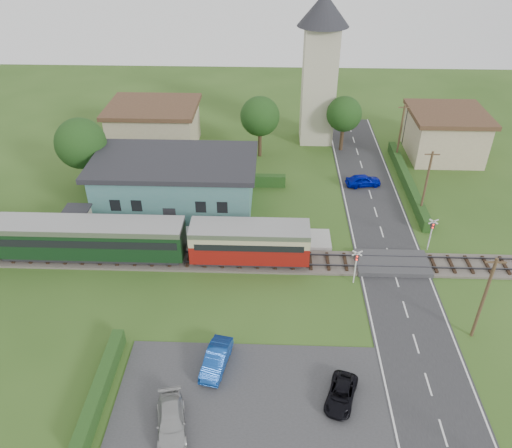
{
  "coord_description": "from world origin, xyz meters",
  "views": [
    {
      "loc": [
        -0.43,
        -32.08,
        26.69
      ],
      "look_at": [
        -1.76,
        4.0,
        2.64
      ],
      "focal_mm": 35.0,
      "sensor_mm": 36.0,
      "label": 1
    }
  ],
  "objects_px": {
    "pedestrian_far": "(91,228)",
    "pedestrian_near": "(247,230)",
    "train": "(53,237)",
    "church_tower": "(321,60)",
    "station_building": "(176,183)",
    "house_west": "(155,126)",
    "equipment_hut": "(78,221)",
    "crossing_signal_far": "(432,230)",
    "crossing_signal_near": "(356,262)",
    "car_park_dark": "(341,394)",
    "house_east": "(445,134)",
    "car_park_blue": "(216,359)",
    "car_on_road": "(363,180)",
    "car_park_silver": "(171,421)"
  },
  "relations": [
    {
      "from": "pedestrian_near",
      "to": "church_tower",
      "type": "bearing_deg",
      "value": -115.96
    },
    {
      "from": "house_east",
      "to": "pedestrian_near",
      "type": "relative_size",
      "value": 5.62
    },
    {
      "from": "house_east",
      "to": "car_on_road",
      "type": "relative_size",
      "value": 2.34
    },
    {
      "from": "station_building",
      "to": "house_west",
      "type": "xyz_separation_m",
      "value": [
        -5.0,
        14.01,
        0.1
      ]
    },
    {
      "from": "house_east",
      "to": "car_park_dark",
      "type": "bearing_deg",
      "value": -113.82
    },
    {
      "from": "crossing_signal_near",
      "to": "crossing_signal_far",
      "type": "height_order",
      "value": "same"
    },
    {
      "from": "house_east",
      "to": "car_park_silver",
      "type": "height_order",
      "value": "house_east"
    },
    {
      "from": "station_building",
      "to": "church_tower",
      "type": "distance_m",
      "value": 23.89
    },
    {
      "from": "crossing_signal_far",
      "to": "pedestrian_far",
      "type": "bearing_deg",
      "value": 179.05
    },
    {
      "from": "pedestrian_far",
      "to": "pedestrian_near",
      "type": "bearing_deg",
      "value": -100.12
    },
    {
      "from": "equipment_hut",
      "to": "station_building",
      "type": "distance_m",
      "value": 9.92
    },
    {
      "from": "church_tower",
      "to": "house_west",
      "type": "height_order",
      "value": "church_tower"
    },
    {
      "from": "house_west",
      "to": "car_park_silver",
      "type": "relative_size",
      "value": 2.62
    },
    {
      "from": "pedestrian_near",
      "to": "car_park_dark",
      "type": "bearing_deg",
      "value": 104.01
    },
    {
      "from": "church_tower",
      "to": "car_park_dark",
      "type": "height_order",
      "value": "church_tower"
    },
    {
      "from": "church_tower",
      "to": "crossing_signal_far",
      "type": "relative_size",
      "value": 5.37
    },
    {
      "from": "car_on_road",
      "to": "pedestrian_far",
      "type": "distance_m",
      "value": 28.48
    },
    {
      "from": "crossing_signal_far",
      "to": "pedestrian_near",
      "type": "xyz_separation_m",
      "value": [
        -16.19,
        0.74,
        -0.91
      ]
    },
    {
      "from": "house_west",
      "to": "car_on_road",
      "type": "height_order",
      "value": "house_west"
    },
    {
      "from": "house_west",
      "to": "car_park_dark",
      "type": "height_order",
      "value": "house_west"
    },
    {
      "from": "crossing_signal_far",
      "to": "pedestrian_near",
      "type": "height_order",
      "value": "crossing_signal_far"
    },
    {
      "from": "car_park_dark",
      "to": "car_park_blue",
      "type": "bearing_deg",
      "value": -178.9
    },
    {
      "from": "house_east",
      "to": "crossing_signal_far",
      "type": "height_order",
      "value": "house_east"
    },
    {
      "from": "equipment_hut",
      "to": "church_tower",
      "type": "distance_m",
      "value": 33.48
    },
    {
      "from": "train",
      "to": "car_park_dark",
      "type": "distance_m",
      "value": 27.04
    },
    {
      "from": "house_east",
      "to": "car_park_silver",
      "type": "distance_m",
      "value": 46.37
    },
    {
      "from": "crossing_signal_far",
      "to": "car_on_road",
      "type": "distance_m",
      "value": 12.31
    },
    {
      "from": "station_building",
      "to": "crossing_signal_near",
      "type": "bearing_deg",
      "value": -34.81
    },
    {
      "from": "pedestrian_near",
      "to": "crossing_signal_near",
      "type": "bearing_deg",
      "value": 140.79
    },
    {
      "from": "car_park_blue",
      "to": "pedestrian_far",
      "type": "xyz_separation_m",
      "value": [
        -12.9,
        14.4,
        0.53
      ]
    },
    {
      "from": "crossing_signal_near",
      "to": "car_on_road",
      "type": "distance_m",
      "value": 16.64
    },
    {
      "from": "house_west",
      "to": "pedestrian_far",
      "type": "relative_size",
      "value": 6.75
    },
    {
      "from": "car_on_road",
      "to": "car_park_silver",
      "type": "xyz_separation_m",
      "value": [
        -15.55,
        -30.15,
        -0.01
      ]
    },
    {
      "from": "house_west",
      "to": "car_park_dark",
      "type": "relative_size",
      "value": 3.06
    },
    {
      "from": "church_tower",
      "to": "car_park_silver",
      "type": "height_order",
      "value": "church_tower"
    },
    {
      "from": "church_tower",
      "to": "pedestrian_near",
      "type": "distance_m",
      "value": 25.72
    },
    {
      "from": "crossing_signal_far",
      "to": "equipment_hut",
      "type": "bearing_deg",
      "value": 178.54
    },
    {
      "from": "equipment_hut",
      "to": "crossing_signal_far",
      "type": "relative_size",
      "value": 0.78
    },
    {
      "from": "station_building",
      "to": "church_tower",
      "type": "bearing_deg",
      "value": 48.59
    },
    {
      "from": "train",
      "to": "house_west",
      "type": "xyz_separation_m",
      "value": [
        3.99,
        23.0,
        0.61
      ]
    },
    {
      "from": "train",
      "to": "house_west",
      "type": "height_order",
      "value": "house_west"
    },
    {
      "from": "train",
      "to": "crossing_signal_near",
      "type": "distance_m",
      "value": 25.51
    },
    {
      "from": "church_tower",
      "to": "pedestrian_far",
      "type": "height_order",
      "value": "church_tower"
    },
    {
      "from": "train",
      "to": "car_park_silver",
      "type": "height_order",
      "value": "train"
    },
    {
      "from": "crossing_signal_far",
      "to": "pedestrian_far",
      "type": "xyz_separation_m",
      "value": [
        -30.42,
        0.5,
        -0.89
      ]
    },
    {
      "from": "train",
      "to": "car_park_blue",
      "type": "height_order",
      "value": "train"
    },
    {
      "from": "car_on_road",
      "to": "pedestrian_near",
      "type": "distance_m",
      "value": 16.16
    },
    {
      "from": "train",
      "to": "church_tower",
      "type": "distance_m",
      "value": 36.28
    },
    {
      "from": "crossing_signal_near",
      "to": "car_park_dark",
      "type": "xyz_separation_m",
      "value": [
        -2.25,
        -11.49,
        -1.57
      ]
    },
    {
      "from": "pedestrian_far",
      "to": "car_park_blue",
      "type": "bearing_deg",
      "value": -149.2
    }
  ]
}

